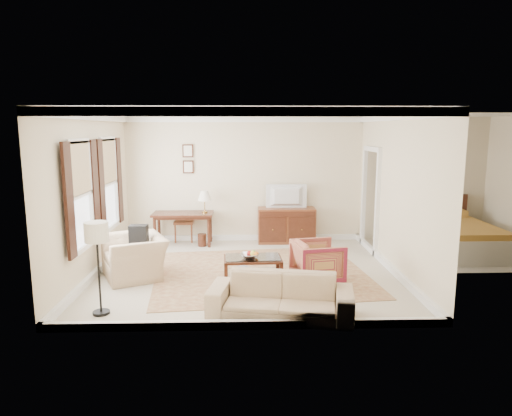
{
  "coord_description": "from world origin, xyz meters",
  "views": [
    {
      "loc": [
        -0.06,
        -8.15,
        2.62
      ],
      "look_at": [
        0.2,
        0.3,
        1.15
      ],
      "focal_mm": 32.0,
      "sensor_mm": 36.0,
      "label": 1
    }
  ],
  "objects": [
    {
      "name": "backpack",
      "position": [
        -1.92,
        -0.11,
        0.75
      ],
      "size": [
        0.27,
        0.35,
        0.4
      ],
      "primitive_type": "cube",
      "rotation": [
        0.0,
        0.0,
        -1.4
      ],
      "color": "black",
      "rests_on": "club_armchair"
    },
    {
      "name": "club_armchair",
      "position": [
        -1.98,
        -0.23,
        0.5
      ],
      "size": [
        1.15,
        1.34,
        0.99
      ],
      "primitive_type": "imported",
      "rotation": [
        0.0,
        0.0,
        -1.13
      ],
      "color": "#D0B98D",
      "rests_on": "room_shell"
    },
    {
      "name": "room_shell",
      "position": [
        0.0,
        0.0,
        2.47
      ],
      "size": [
        5.51,
        5.01,
        2.91
      ],
      "color": "beige",
      "rests_on": "ground"
    },
    {
      "name": "tv",
      "position": [
        0.97,
        2.2,
        1.26
      ],
      "size": [
        0.9,
        0.52,
        0.12
      ],
      "primitive_type": "imported",
      "rotation": [
        0.0,
        0.0,
        3.14
      ],
      "color": "black",
      "rests_on": "sideboard"
    },
    {
      "name": "sofa",
      "position": [
        0.48,
        -2.06,
        0.39
      ],
      "size": [
        2.09,
        0.95,
        0.79
      ],
      "primitive_type": "imported",
      "rotation": [
        0.0,
        0.0,
        -0.18
      ],
      "color": "#D0B98D",
      "rests_on": "room_shell"
    },
    {
      "name": "sideboard",
      "position": [
        0.97,
        2.22,
        0.41
      ],
      "size": [
        1.32,
        0.51,
        0.81
      ],
      "primitive_type": "cube",
      "color": "brown",
      "rests_on": "room_shell"
    },
    {
      "name": "rug",
      "position": [
        0.27,
        -0.09,
        0.01
      ],
      "size": [
        4.11,
        3.63,
        0.01
      ],
      "primitive_type": "cube",
      "rotation": [
        0.0,
        0.0,
        0.1
      ],
      "color": "brown",
      "rests_on": "room_shell"
    },
    {
      "name": "striped_armchair",
      "position": [
        1.23,
        -0.63,
        0.4
      ],
      "size": [
        0.86,
        0.9,
        0.8
      ],
      "primitive_type": "imported",
      "rotation": [
        0.0,
        0.0,
        1.75
      ],
      "color": "maroon",
      "rests_on": "room_shell"
    },
    {
      "name": "floor_lamp",
      "position": [
        -2.09,
        -1.9,
        1.11
      ],
      "size": [
        0.33,
        0.33,
        1.35
      ],
      "color": "black",
      "rests_on": "room_shell"
    },
    {
      "name": "desk_chair",
      "position": [
        -1.43,
        2.41,
        0.53
      ],
      "size": [
        0.49,
        0.49,
        1.05
      ],
      "primitive_type": null,
      "rotation": [
        0.0,
        0.0,
        0.09
      ],
      "color": "brown",
      "rests_on": "room_shell"
    },
    {
      "name": "window_front",
      "position": [
        -2.7,
        -0.7,
        1.55
      ],
      "size": [
        0.12,
        1.56,
        1.8
      ],
      "primitive_type": null,
      "color": "#CCB284",
      "rests_on": "room_shell"
    },
    {
      "name": "fruit_bowl",
      "position": [
        0.05,
        -0.55,
        0.48
      ],
      "size": [
        0.42,
        0.42,
        0.1
      ],
      "primitive_type": "imported",
      "color": "silver",
      "rests_on": "coffee_table"
    },
    {
      "name": "window_rear",
      "position": [
        -2.7,
        0.9,
        1.55
      ],
      "size": [
        0.12,
        1.56,
        1.8
      ],
      "primitive_type": null,
      "color": "#CCB284",
      "rests_on": "room_shell"
    },
    {
      "name": "book_a",
      "position": [
        -0.11,
        -0.38,
        0.17
      ],
      "size": [
        0.24,
        0.2,
        0.38
      ],
      "primitive_type": "imported",
      "rotation": [
        0.0,
        0.0,
        0.66
      ],
      "color": "brown",
      "rests_on": "coffee_table"
    },
    {
      "name": "desk_lamp",
      "position": [
        -0.91,
        2.06,
        0.99
      ],
      "size": [
        0.32,
        0.32,
        0.5
      ],
      "primitive_type": null,
      "color": "silver",
      "rests_on": "writing_desk"
    },
    {
      "name": "doorway",
      "position": [
        2.71,
        1.5,
        1.08
      ],
      "size": [
        0.1,
        1.12,
        2.25
      ],
      "primitive_type": null,
      "color": "white",
      "rests_on": "room_shell"
    },
    {
      "name": "writing_desk",
      "position": [
        -1.41,
        2.06,
        0.63
      ],
      "size": [
        1.36,
        0.68,
        0.74
      ],
      "color": "#452013",
      "rests_on": "room_shell"
    },
    {
      "name": "annex_bedroom",
      "position": [
        4.49,
        1.15,
        0.34
      ],
      "size": [
        3.0,
        2.7,
        2.9
      ],
      "color": "beige",
      "rests_on": "ground"
    },
    {
      "name": "framed_prints",
      "position": [
        -1.31,
        2.47,
        1.94
      ],
      "size": [
        0.25,
        0.04,
        0.68
      ],
      "primitive_type": null,
      "color": "#452013",
      "rests_on": "room_shell"
    },
    {
      "name": "book_b",
      "position": [
        0.31,
        -0.51,
        0.16
      ],
      "size": [
        0.27,
        0.12,
        0.38
      ],
      "primitive_type": "imported",
      "rotation": [
        0.0,
        0.0,
        -0.35
      ],
      "color": "brown",
      "rests_on": "coffee_table"
    },
    {
      "name": "coffee_table",
      "position": [
        0.12,
        -0.49,
        0.32
      ],
      "size": [
        1.02,
        0.63,
        0.42
      ],
      "rotation": [
        0.0,
        0.0,
        0.04
      ],
      "color": "#452013",
      "rests_on": "room_shell"
    }
  ]
}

